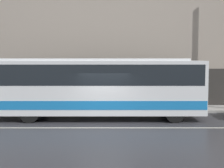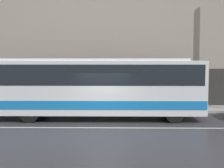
# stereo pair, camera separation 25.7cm
# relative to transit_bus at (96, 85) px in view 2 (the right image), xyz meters

# --- Properties ---
(ground_plane) EXTENTS (60.00, 60.00, 0.00)m
(ground_plane) POSITION_rel_transit_bus_xyz_m (0.49, -2.28, -1.82)
(ground_plane) COLOR #333338
(sidewalk) EXTENTS (60.00, 2.23, 0.14)m
(sidewalk) POSITION_rel_transit_bus_xyz_m (0.49, 2.84, -1.75)
(sidewalk) COLOR #A09E99
(sidewalk) RESTS_ON ground_plane
(building_facade) EXTENTS (60.00, 0.35, 10.24)m
(building_facade) POSITION_rel_transit_bus_xyz_m (0.49, 4.09, 3.12)
(building_facade) COLOR gray
(building_facade) RESTS_ON ground_plane
(lane_stripe) EXTENTS (54.00, 0.14, 0.01)m
(lane_stripe) POSITION_rel_transit_bus_xyz_m (0.49, -2.28, -1.82)
(lane_stripe) COLOR beige
(lane_stripe) RESTS_ON ground_plane
(transit_bus) EXTENTS (11.33, 2.51, 3.23)m
(transit_bus) POSITION_rel_transit_bus_xyz_m (0.00, 0.00, 0.00)
(transit_bus) COLOR white
(transit_bus) RESTS_ON ground_plane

